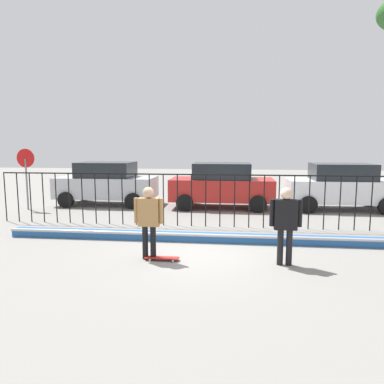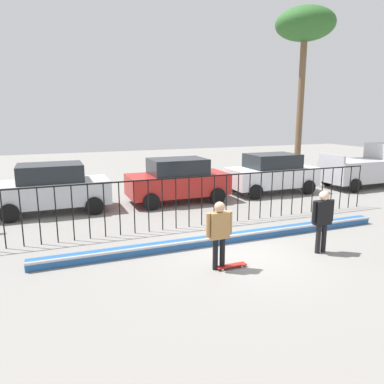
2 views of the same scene
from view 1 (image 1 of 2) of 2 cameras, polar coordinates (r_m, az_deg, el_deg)
ground_plane at (r=9.02m, az=0.72°, el=-9.63°), size 60.00×60.00×0.00m
bowl_coping_ledge at (r=9.98m, az=1.34°, el=-7.21°), size 11.00×0.40×0.27m
perimeter_fence at (r=11.58m, az=2.21°, el=-0.35°), size 14.04×0.04×1.73m
skateboarder at (r=8.33m, az=-6.93°, el=-3.86°), size 0.69×0.26×1.71m
skateboard at (r=8.45m, az=-4.82°, el=-10.45°), size 0.80×0.20×0.07m
camera_operator at (r=8.13m, az=14.73°, el=-4.19°), size 0.71×0.26×1.74m
parked_car_silver at (r=16.27m, az=-13.48°, el=1.40°), size 4.30×2.12×1.90m
parked_car_red at (r=15.12m, az=4.80°, el=1.13°), size 4.30×2.12×1.90m
parked_car_white at (r=15.84m, az=22.71°, el=0.86°), size 4.30×2.12×1.90m
stop_sign at (r=16.05m, az=-24.97°, el=3.13°), size 0.76×0.07×2.50m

